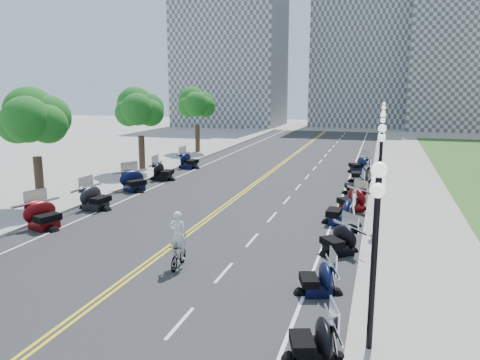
% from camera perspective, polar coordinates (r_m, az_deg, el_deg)
% --- Properties ---
extents(ground, '(160.00, 160.00, 0.00)m').
position_cam_1_polar(ground, '(22.56, -6.41, -6.54)').
color(ground, gray).
extents(road, '(16.00, 90.00, 0.01)m').
position_cam_1_polar(road, '(31.66, 0.75, -1.25)').
color(road, '#333335').
rests_on(road, ground).
extents(centerline_yellow_a, '(0.12, 90.00, 0.00)m').
position_cam_1_polar(centerline_yellow_a, '(31.69, 0.54, -1.23)').
color(centerline_yellow_a, yellow).
rests_on(centerline_yellow_a, road).
extents(centerline_yellow_b, '(0.12, 90.00, 0.00)m').
position_cam_1_polar(centerline_yellow_b, '(31.63, 0.96, -1.25)').
color(centerline_yellow_b, yellow).
rests_on(centerline_yellow_b, road).
extents(edge_line_north, '(0.12, 90.00, 0.00)m').
position_cam_1_polar(edge_line_north, '(30.55, 12.36, -1.97)').
color(edge_line_north, white).
rests_on(edge_line_north, road).
extents(edge_line_south, '(0.12, 90.00, 0.00)m').
position_cam_1_polar(edge_line_south, '(33.97, -9.67, -0.54)').
color(edge_line_south, white).
rests_on(edge_line_south, road).
extents(lane_dash_4, '(0.12, 2.00, 0.00)m').
position_cam_1_polar(lane_dash_4, '(14.59, -7.31, -16.88)').
color(lane_dash_4, white).
rests_on(lane_dash_4, road).
extents(lane_dash_5, '(0.12, 2.00, 0.00)m').
position_cam_1_polar(lane_dash_5, '(17.96, -1.98, -11.20)').
color(lane_dash_5, white).
rests_on(lane_dash_5, road).
extents(lane_dash_6, '(0.12, 2.00, 0.00)m').
position_cam_1_polar(lane_dash_6, '(21.54, 1.50, -7.31)').
color(lane_dash_6, white).
rests_on(lane_dash_6, road).
extents(lane_dash_7, '(0.12, 2.00, 0.00)m').
position_cam_1_polar(lane_dash_7, '(25.25, 3.93, -4.52)').
color(lane_dash_7, white).
rests_on(lane_dash_7, road).
extents(lane_dash_8, '(0.12, 2.00, 0.00)m').
position_cam_1_polar(lane_dash_8, '(29.03, 5.72, -2.45)').
color(lane_dash_8, white).
rests_on(lane_dash_8, road).
extents(lane_dash_9, '(0.12, 2.00, 0.00)m').
position_cam_1_polar(lane_dash_9, '(32.87, 7.10, -0.86)').
color(lane_dash_9, white).
rests_on(lane_dash_9, road).
extents(lane_dash_10, '(0.12, 2.00, 0.00)m').
position_cam_1_polar(lane_dash_10, '(36.74, 8.18, 0.40)').
color(lane_dash_10, white).
rests_on(lane_dash_10, road).
extents(lane_dash_11, '(0.12, 2.00, 0.00)m').
position_cam_1_polar(lane_dash_11, '(40.63, 9.06, 1.42)').
color(lane_dash_11, white).
rests_on(lane_dash_11, road).
extents(lane_dash_12, '(0.12, 2.00, 0.00)m').
position_cam_1_polar(lane_dash_12, '(44.55, 9.78, 2.25)').
color(lane_dash_12, white).
rests_on(lane_dash_12, road).
extents(lane_dash_13, '(0.12, 2.00, 0.00)m').
position_cam_1_polar(lane_dash_13, '(48.48, 10.39, 2.96)').
color(lane_dash_13, white).
rests_on(lane_dash_13, road).
extents(lane_dash_14, '(0.12, 2.00, 0.00)m').
position_cam_1_polar(lane_dash_14, '(52.42, 10.90, 3.56)').
color(lane_dash_14, white).
rests_on(lane_dash_14, road).
extents(lane_dash_15, '(0.12, 2.00, 0.00)m').
position_cam_1_polar(lane_dash_15, '(56.36, 11.35, 4.07)').
color(lane_dash_15, white).
rests_on(lane_dash_15, road).
extents(lane_dash_16, '(0.12, 2.00, 0.00)m').
position_cam_1_polar(lane_dash_16, '(60.32, 11.74, 4.51)').
color(lane_dash_16, white).
rests_on(lane_dash_16, road).
extents(lane_dash_17, '(0.12, 2.00, 0.00)m').
position_cam_1_polar(lane_dash_17, '(64.28, 12.08, 4.91)').
color(lane_dash_17, white).
rests_on(lane_dash_17, road).
extents(lane_dash_18, '(0.12, 2.00, 0.00)m').
position_cam_1_polar(lane_dash_18, '(68.24, 12.38, 5.25)').
color(lane_dash_18, white).
rests_on(lane_dash_18, road).
extents(lane_dash_19, '(0.12, 2.00, 0.00)m').
position_cam_1_polar(lane_dash_19, '(72.21, 12.64, 5.56)').
color(lane_dash_19, white).
rests_on(lane_dash_19, road).
extents(sidewalk_north, '(5.00, 90.00, 0.15)m').
position_cam_1_polar(sidewalk_north, '(30.51, 20.06, -2.30)').
color(sidewalk_north, '#9E9991').
rests_on(sidewalk_north, ground).
extents(sidewalk_south, '(5.00, 90.00, 0.15)m').
position_cam_1_polar(sidewalk_south, '(35.96, -15.53, -0.04)').
color(sidewalk_south, '#9E9991').
rests_on(sidewalk_south, ground).
extents(distant_block_a, '(18.00, 14.00, 26.00)m').
position_cam_1_polar(distant_block_a, '(86.13, -1.12, 15.36)').
color(distant_block_a, gray).
rests_on(distant_block_a, ground).
extents(distant_block_b, '(16.00, 12.00, 30.00)m').
position_cam_1_polar(distant_block_b, '(88.18, 14.48, 16.23)').
color(distant_block_b, gray).
rests_on(distant_block_b, ground).
extents(distant_block_c, '(20.00, 14.00, 22.00)m').
position_cam_1_polar(distant_block_c, '(85.83, 26.63, 12.88)').
color(distant_block_c, gray).
rests_on(distant_block_c, ground).
extents(street_lamp_1, '(0.50, 1.20, 4.90)m').
position_cam_1_polar(street_lamp_1, '(12.44, 16.02, -9.29)').
color(street_lamp_1, black).
rests_on(street_lamp_1, sidewalk_north).
extents(street_lamp_2, '(0.50, 1.20, 4.90)m').
position_cam_1_polar(street_lamp_2, '(24.06, 16.64, 0.57)').
color(street_lamp_2, black).
rests_on(street_lamp_2, sidewalk_north).
extents(street_lamp_3, '(0.50, 1.20, 4.90)m').
position_cam_1_polar(street_lamp_3, '(35.94, 16.85, 3.96)').
color(street_lamp_3, black).
rests_on(street_lamp_3, sidewalk_north).
extents(street_lamp_4, '(0.50, 1.20, 4.90)m').
position_cam_1_polar(street_lamp_4, '(47.87, 16.96, 5.67)').
color(street_lamp_4, black).
rests_on(street_lamp_4, sidewalk_north).
extents(street_lamp_5, '(0.50, 1.20, 4.90)m').
position_cam_1_polar(street_lamp_5, '(59.83, 17.02, 6.70)').
color(street_lamp_5, black).
rests_on(street_lamp_5, sidewalk_north).
extents(tree_2, '(4.80, 4.80, 9.20)m').
position_cam_1_polar(tree_2, '(28.66, -23.76, 6.08)').
color(tree_2, '#235619').
rests_on(tree_2, sidewalk_south).
extents(tree_3, '(4.80, 4.80, 9.20)m').
position_cam_1_polar(tree_3, '(38.54, -12.07, 7.88)').
color(tree_3, '#235619').
rests_on(tree_3, sidewalk_south).
extents(tree_4, '(4.80, 4.80, 9.20)m').
position_cam_1_polar(tree_4, '(49.38, -5.27, 8.77)').
color(tree_4, '#235619').
rests_on(tree_4, sidewalk_south).
extents(motorcycle_n_3, '(2.26, 2.26, 1.26)m').
position_cam_1_polar(motorcycle_n_3, '(12.64, 8.92, -18.49)').
color(motorcycle_n_3, black).
rests_on(motorcycle_n_3, road).
extents(motorcycle_n_4, '(2.24, 2.24, 1.24)m').
position_cam_1_polar(motorcycle_n_4, '(16.24, 9.42, -11.54)').
color(motorcycle_n_4, black).
rests_on(motorcycle_n_4, road).
extents(motorcycle_n_5, '(2.74, 2.74, 1.36)m').
position_cam_1_polar(motorcycle_n_5, '(20.08, 11.93, -6.95)').
color(motorcycle_n_5, black).
rests_on(motorcycle_n_5, road).
extents(motorcycle_n_6, '(2.31, 2.31, 1.51)m').
position_cam_1_polar(motorcycle_n_6, '(24.26, 12.21, -3.59)').
color(motorcycle_n_6, black).
rests_on(motorcycle_n_6, road).
extents(motorcycle_n_7, '(2.88, 2.88, 1.43)m').
position_cam_1_polar(motorcycle_n_7, '(27.03, 13.47, -2.21)').
color(motorcycle_n_7, '#590A0C').
rests_on(motorcycle_n_7, road).
extents(motorcycle_n_8, '(2.18, 2.18, 1.30)m').
position_cam_1_polar(motorcycle_n_8, '(31.37, 13.79, -0.50)').
color(motorcycle_n_8, black).
rests_on(motorcycle_n_8, road).
extents(motorcycle_n_9, '(2.34, 2.34, 1.47)m').
position_cam_1_polar(motorcycle_n_9, '(35.32, 14.52, 0.91)').
color(motorcycle_n_9, black).
rests_on(motorcycle_n_9, road).
extents(motorcycle_n_10, '(2.76, 2.76, 1.43)m').
position_cam_1_polar(motorcycle_n_10, '(39.47, 14.25, 1.95)').
color(motorcycle_n_10, black).
rests_on(motorcycle_n_10, road).
extents(motorcycle_s_5, '(2.80, 2.80, 1.54)m').
position_cam_1_polar(motorcycle_s_5, '(24.95, -22.84, -3.80)').
color(motorcycle_s_5, '#590A0C').
rests_on(motorcycle_s_5, road).
extents(motorcycle_s_6, '(2.37, 2.37, 1.52)m').
position_cam_1_polar(motorcycle_s_6, '(27.83, -17.23, -1.93)').
color(motorcycle_s_6, black).
rests_on(motorcycle_s_6, road).
extents(motorcycle_s_7, '(3.07, 3.07, 1.55)m').
position_cam_1_polar(motorcycle_s_7, '(32.10, -12.80, 0.04)').
color(motorcycle_s_7, black).
rests_on(motorcycle_s_7, road).
extents(motorcycle_s_8, '(2.27, 2.27, 1.50)m').
position_cam_1_polar(motorcycle_s_8, '(35.41, -9.38, 1.17)').
color(motorcycle_s_8, black).
rests_on(motorcycle_s_8, road).
extents(motorcycle_s_9, '(2.37, 2.37, 1.50)m').
position_cam_1_polar(motorcycle_s_9, '(40.33, -6.25, 2.48)').
color(motorcycle_s_9, black).
rests_on(motorcycle_s_9, road).
extents(bicycle, '(0.60, 1.67, 0.98)m').
position_cam_1_polar(bicycle, '(18.43, -7.50, -9.09)').
color(bicycle, '#A51414').
rests_on(bicycle, road).
extents(cyclist_rider, '(0.70, 0.46, 1.91)m').
position_cam_1_polar(cyclist_rider, '(17.98, -7.62, -4.77)').
color(cyclist_rider, white).
rests_on(cyclist_rider, bicycle).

